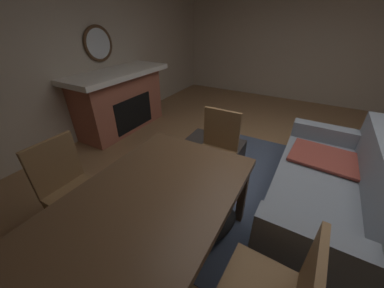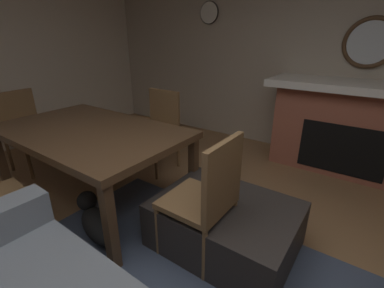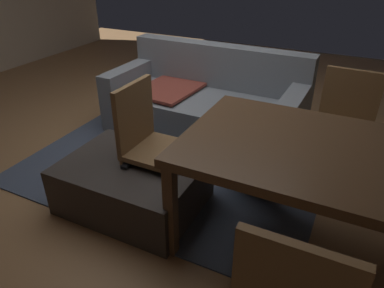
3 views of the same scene
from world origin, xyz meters
name	(u,v)px [view 3 (image 3 of 3)]	position (x,y,z in m)	size (l,w,h in m)	color
floor	(169,149)	(0.00, 0.00, 0.00)	(8.81, 8.81, 0.00)	olive
area_rug	(176,162)	(0.19, -0.20, 0.01)	(2.60, 2.00, 0.01)	#3D475B
couch	(206,105)	(0.17, 0.53, 0.31)	(2.00, 0.98, 0.87)	slate
ottoman_coffee_table	(133,184)	(0.19, -0.87, 0.19)	(1.01, 0.76, 0.37)	#2D2826
tv_remote	(129,163)	(0.18, -0.88, 0.38)	(0.05, 0.16, 0.02)	black
dining_table	(331,161)	(1.51, -0.70, 0.67)	(1.76, 1.07, 0.74)	#513823
dining_chair_north	(344,122)	(1.52, 0.22, 0.52)	(0.46, 0.46, 0.93)	brown
dining_chair_west	(148,138)	(0.24, -0.70, 0.52)	(0.44, 0.44, 0.93)	brown
small_dog	(260,178)	(1.03, -0.35, 0.17)	(0.54, 0.33, 0.30)	black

